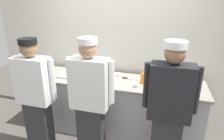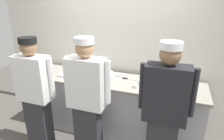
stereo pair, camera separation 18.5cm
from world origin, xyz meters
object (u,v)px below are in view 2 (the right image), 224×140
(mixing_bowl_steel, at_px, (158,80))
(squeeze_bottle_primary, at_px, (142,79))
(chef_center, at_px, (87,99))
(ramekin_yellow_sauce, at_px, (135,86))
(chefs_knife, at_px, (129,79))
(sheet_tray, at_px, (76,74))
(ramekin_red_sauce, at_px, (120,75))
(ramekin_green_sauce, at_px, (47,70))
(chef_far_right, at_px, (164,112))
(deli_cup, at_px, (110,79))
(plate_stack_front, at_px, (180,86))
(chef_near_left, at_px, (35,93))
(squeeze_bottle_secondary, at_px, (191,88))
(plate_stack_rear, at_px, (106,74))

(mixing_bowl_steel, height_order, squeeze_bottle_primary, squeeze_bottle_primary)
(chef_center, height_order, ramekin_yellow_sauce, chef_center)
(chefs_knife, bearing_deg, sheet_tray, -173.30)
(chef_center, distance_m, mixing_bowl_steel, 1.09)
(mixing_bowl_steel, height_order, sheet_tray, mixing_bowl_steel)
(ramekin_red_sauce, xyz_separation_m, ramekin_green_sauce, (-1.27, -0.21, -0.00))
(chef_far_right, distance_m, sheet_tray, 1.63)
(sheet_tray, height_order, deli_cup, deli_cup)
(mixing_bowl_steel, xyz_separation_m, ramekin_green_sauce, (-1.90, -0.11, -0.04))
(plate_stack_front, distance_m, mixing_bowl_steel, 0.32)
(chef_near_left, height_order, ramekin_green_sauce, chef_near_left)
(squeeze_bottle_primary, relative_size, ramekin_red_sauce, 2.10)
(ramekin_yellow_sauce, xyz_separation_m, chefs_knife, (-0.16, 0.28, -0.02))
(chef_far_right, height_order, deli_cup, chef_far_right)
(chef_far_right, height_order, squeeze_bottle_primary, chef_far_right)
(chef_near_left, distance_m, squeeze_bottle_secondary, 2.10)
(chef_far_right, xyz_separation_m, ramekin_yellow_sauce, (-0.45, 0.48, 0.04))
(ramekin_red_sauce, relative_size, deli_cup, 1.03)
(chef_center, distance_m, deli_cup, 0.62)
(chef_center, bearing_deg, squeeze_bottle_primary, 48.04)
(chefs_knife, bearing_deg, ramekin_red_sauce, 159.18)
(squeeze_bottle_primary, xyz_separation_m, ramekin_green_sauce, (-1.67, -0.01, -0.07))
(chef_near_left, distance_m, deli_cup, 1.10)
(chef_center, height_order, squeeze_bottle_secondary, chef_center)
(ramekin_yellow_sauce, bearing_deg, sheet_tray, 170.43)
(ramekin_yellow_sauce, xyz_separation_m, deli_cup, (-0.42, 0.12, 0.01))
(chef_near_left, bearing_deg, deli_cup, 36.97)
(squeeze_bottle_secondary, bearing_deg, sheet_tray, 174.66)
(chef_near_left, bearing_deg, ramekin_green_sauce, 115.03)
(squeeze_bottle_primary, xyz_separation_m, ramekin_yellow_sauce, (-0.06, -0.15, -0.07))
(chef_center, bearing_deg, deli_cup, 80.96)
(chef_far_right, bearing_deg, ramekin_green_sauce, 163.33)
(chef_center, height_order, ramekin_green_sauce, chef_center)
(mixing_bowl_steel, bearing_deg, plate_stack_front, -8.74)
(plate_stack_front, bearing_deg, sheet_tray, -179.21)
(sheet_tray, height_order, ramekin_yellow_sauce, ramekin_yellow_sauce)
(squeeze_bottle_secondary, xyz_separation_m, ramekin_red_sauce, (-1.08, 0.34, -0.08))
(plate_stack_front, bearing_deg, chef_center, -148.16)
(chef_center, xyz_separation_m, squeeze_bottle_secondary, (1.25, 0.50, 0.13))
(chefs_knife, bearing_deg, plate_stack_rear, 176.88)
(ramekin_red_sauce, distance_m, deli_cup, 0.24)
(mixing_bowl_steel, distance_m, ramekin_yellow_sauce, 0.38)
(mixing_bowl_steel, xyz_separation_m, squeeze_bottle_secondary, (0.45, -0.24, 0.04))
(plate_stack_front, height_order, plate_stack_rear, plate_stack_front)
(chef_center, relative_size, squeeze_bottle_primary, 8.81)
(chef_far_right, bearing_deg, plate_stack_rear, 142.28)
(mixing_bowl_steel, bearing_deg, ramekin_green_sauce, -176.80)
(chef_center, bearing_deg, ramekin_red_sauce, 78.34)
(plate_stack_rear, height_order, ramekin_green_sauce, plate_stack_rear)
(chef_far_right, xyz_separation_m, ramekin_green_sauce, (-2.06, 0.62, 0.04))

